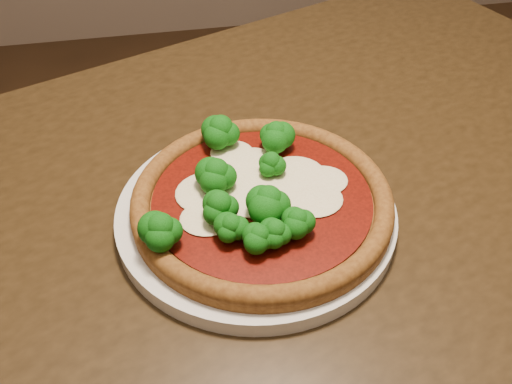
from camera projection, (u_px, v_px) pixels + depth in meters
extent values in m
cube|color=black|center=(285.00, 207.00, 0.67)|extent=(1.37, 1.15, 0.04)
cylinder|color=black|center=(384.00, 153.00, 1.34)|extent=(0.06, 0.06, 0.71)
cylinder|color=silver|center=(256.00, 213.00, 0.62)|extent=(0.30, 0.30, 0.02)
cylinder|color=brown|center=(262.00, 203.00, 0.61)|extent=(0.28, 0.28, 0.01)
torus|color=brown|center=(262.00, 199.00, 0.60)|extent=(0.28, 0.28, 0.02)
cylinder|color=#5F0C04|center=(262.00, 198.00, 0.60)|extent=(0.23, 0.23, 0.00)
ellipsoid|color=#F7EEC5|center=(232.00, 152.00, 0.66)|extent=(0.05, 0.04, 0.00)
ellipsoid|color=#F7EEC5|center=(208.00, 218.00, 0.58)|extent=(0.06, 0.05, 0.00)
ellipsoid|color=#F7EEC5|center=(211.00, 192.00, 0.61)|extent=(0.08, 0.07, 0.01)
ellipsoid|color=#F7EEC5|center=(294.00, 174.00, 0.63)|extent=(0.07, 0.06, 0.01)
ellipsoid|color=#F7EEC5|center=(253.00, 190.00, 0.61)|extent=(0.09, 0.08, 0.01)
ellipsoid|color=#F7EEC5|center=(323.00, 180.00, 0.62)|extent=(0.06, 0.05, 0.00)
ellipsoid|color=#F7EEC5|center=(314.00, 199.00, 0.60)|extent=(0.06, 0.06, 0.01)
ellipsoid|color=#F7EEC5|center=(252.00, 162.00, 0.64)|extent=(0.06, 0.05, 0.00)
ellipsoid|color=#127412|center=(231.00, 226.00, 0.54)|extent=(0.04, 0.04, 0.03)
ellipsoid|color=#127412|center=(221.00, 129.00, 0.65)|extent=(0.05, 0.05, 0.04)
ellipsoid|color=#127412|center=(161.00, 228.00, 0.53)|extent=(0.05, 0.05, 0.04)
ellipsoid|color=#127412|center=(271.00, 162.00, 0.61)|extent=(0.04, 0.04, 0.03)
ellipsoid|color=#127412|center=(269.00, 201.00, 0.56)|extent=(0.05, 0.05, 0.04)
ellipsoid|color=#127412|center=(275.00, 231.00, 0.54)|extent=(0.04, 0.04, 0.03)
ellipsoid|color=#127412|center=(298.00, 220.00, 0.55)|extent=(0.04, 0.04, 0.03)
ellipsoid|color=#127412|center=(259.00, 236.00, 0.53)|extent=(0.03, 0.03, 0.03)
ellipsoid|color=#127412|center=(216.00, 173.00, 0.59)|extent=(0.05, 0.05, 0.04)
ellipsoid|color=#127412|center=(219.00, 205.00, 0.56)|extent=(0.04, 0.04, 0.04)
ellipsoid|color=#127412|center=(276.00, 134.00, 0.65)|extent=(0.04, 0.04, 0.04)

